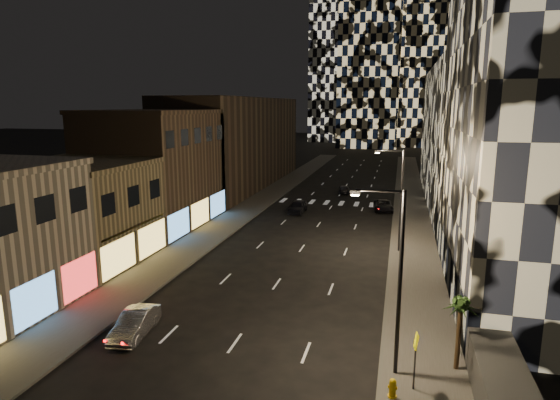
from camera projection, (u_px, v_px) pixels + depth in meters
The scene contains 19 objects.
sidewalk_left at pixel (263, 199), 65.18m from camera, with size 4.00×120.00×0.15m, color #47443F.
sidewalk_right at pixel (411, 206), 60.28m from camera, with size 4.00×120.00×0.15m, color #47443F.
curb_left at pixel (277, 199), 64.66m from camera, with size 0.20×120.00×0.15m, color #4C4C47.
curb_right at pixel (394, 205), 60.79m from camera, with size 0.20×120.00×0.15m, color #4C4C47.
retail_tan at pixel (81, 215), 38.59m from camera, with size 10.00×10.00×8.00m, color olive.
retail_brown at pixel (156, 170), 50.06m from camera, with size 10.00×15.00×12.00m, color brown.
retail_filler_left at pixel (238, 142), 75.01m from camera, with size 10.00×40.00×14.00m, color brown.
midrise_base at pixel (449, 259), 35.23m from camera, with size 0.60×25.00×3.00m, color #383838.
plinth_right at pixel (504, 395), 19.50m from camera, with size 2.00×8.00×2.00m, color #383838.
midrise_filler_right at pixel (491, 135), 62.70m from camera, with size 16.00×40.00×18.00m, color #232326.
streetlight_near at pixel (395, 270), 21.67m from camera, with size 2.55×0.25×9.00m.
streetlight_far at pixel (399, 193), 40.65m from camera, with size 2.55×0.25×9.00m.
car_silver_parked at pixel (135, 323), 26.52m from camera, with size 1.48×4.23×1.39m, color #A3A3A9.
car_dark_midlane at pixel (298, 207), 56.91m from camera, with size 1.79×4.44×1.51m, color black.
car_dark_oncoming at pixel (344, 189), 69.47m from camera, with size 1.64×4.02×1.17m, color black.
car_dark_rightlane at pixel (383, 206), 57.90m from camera, with size 2.19×4.75×1.32m, color black.
fire_hydrant at pixel (393, 388), 20.68m from camera, with size 0.43×0.41×0.87m.
ped_sign at pixel (416, 350), 20.94m from camera, with size 0.27×0.93×2.83m.
palm_tree at pixel (461, 310), 22.40m from camera, with size 1.86×1.89×3.70m.
Camera 1 is at (8.33, -11.28, 12.84)m, focal length 30.00 mm.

